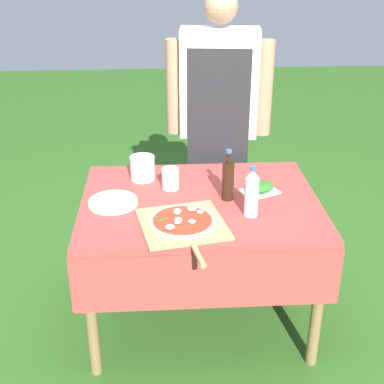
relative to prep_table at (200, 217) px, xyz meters
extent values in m
plane|color=#2D5B1E|center=(0.00, 0.00, -0.62)|extent=(12.00, 12.00, 0.00)
cube|color=#A83D38|center=(0.00, 0.00, 0.08)|extent=(1.17, 0.89, 0.04)
cube|color=#A83D38|center=(0.00, -0.45, -0.08)|extent=(1.17, 0.01, 0.28)
cube|color=#A83D38|center=(0.00, 0.45, -0.08)|extent=(1.17, 0.01, 0.28)
cube|color=#A83D38|center=(-0.59, 0.00, -0.08)|extent=(0.01, 0.89, 0.28)
cube|color=#A83D38|center=(0.59, 0.00, -0.08)|extent=(0.01, 0.89, 0.28)
cylinder|color=olive|center=(-0.52, -0.38, -0.28)|extent=(0.06, 0.06, 0.68)
cylinder|color=olive|center=(0.52, -0.38, -0.28)|extent=(0.06, 0.06, 0.68)
cylinder|color=olive|center=(-0.52, 0.38, -0.28)|extent=(0.06, 0.06, 0.68)
cylinder|color=olive|center=(0.52, 0.38, -0.28)|extent=(0.06, 0.06, 0.68)
cylinder|color=#70604C|center=(0.24, 0.66, -0.21)|extent=(0.12, 0.12, 0.82)
cylinder|color=#70604C|center=(0.08, 0.68, -0.21)|extent=(0.12, 0.12, 0.82)
cube|color=silver|center=(0.16, 0.67, 0.50)|extent=(0.46, 0.24, 0.61)
cube|color=#232326|center=(0.15, 0.57, 0.27)|extent=(0.35, 0.05, 0.89)
cylinder|color=#A37A5B|center=(0.42, 0.64, 0.48)|extent=(0.10, 0.10, 0.55)
cylinder|color=#A37A5B|center=(-0.10, 0.70, 0.48)|extent=(0.10, 0.10, 0.55)
sphere|color=#A37A5B|center=(0.16, 0.67, 0.92)|extent=(0.19, 0.19, 0.19)
cube|color=tan|center=(-0.10, -0.26, 0.11)|extent=(0.44, 0.44, 0.01)
cylinder|color=tan|center=(-0.05, -0.52, 0.11)|extent=(0.06, 0.17, 0.02)
cylinder|color=beige|center=(-0.10, -0.26, 0.12)|extent=(0.30, 0.30, 0.01)
cylinder|color=red|center=(-0.10, -0.26, 0.13)|extent=(0.27, 0.27, 0.00)
ellipsoid|color=white|center=(-0.11, -0.18, 0.13)|extent=(0.03, 0.03, 0.01)
ellipsoid|color=white|center=(-0.12, -0.18, 0.13)|extent=(0.04, 0.04, 0.01)
ellipsoid|color=white|center=(-0.05, -0.17, 0.14)|extent=(0.05, 0.05, 0.02)
ellipsoid|color=white|center=(-0.12, -0.29, 0.13)|extent=(0.05, 0.05, 0.01)
ellipsoid|color=white|center=(-0.06, -0.29, 0.13)|extent=(0.05, 0.05, 0.01)
ellipsoid|color=white|center=(-0.01, -0.20, 0.13)|extent=(0.03, 0.03, 0.01)
ellipsoid|color=white|center=(-0.15, -0.34, 0.14)|extent=(0.05, 0.04, 0.02)
ellipsoid|color=white|center=(-0.12, -0.27, 0.14)|extent=(0.05, 0.05, 0.02)
ellipsoid|color=white|center=(-0.12, -0.20, 0.13)|extent=(0.04, 0.04, 0.01)
ellipsoid|color=#286B23|center=(-0.19, -0.26, 0.13)|extent=(0.04, 0.03, 0.00)
ellipsoid|color=#286B23|center=(-0.21, -0.23, 0.13)|extent=(0.03, 0.03, 0.00)
ellipsoid|color=#286B23|center=(-0.18, -0.25, 0.13)|extent=(0.01, 0.03, 0.00)
cylinder|color=black|center=(0.14, -0.01, 0.19)|extent=(0.06, 0.06, 0.19)
cylinder|color=black|center=(0.14, -0.01, 0.32)|extent=(0.02, 0.02, 0.05)
cylinder|color=#335BB2|center=(0.14, -0.01, 0.35)|extent=(0.03, 0.03, 0.02)
cylinder|color=silver|center=(0.22, -0.18, 0.19)|extent=(0.07, 0.07, 0.19)
cone|color=silver|center=(0.22, -0.18, 0.31)|extent=(0.07, 0.07, 0.04)
cylinder|color=#335BB2|center=(0.22, -0.18, 0.33)|extent=(0.03, 0.03, 0.02)
cube|color=silver|center=(0.31, 0.06, 0.10)|extent=(0.22, 0.20, 0.01)
ellipsoid|color=#286B23|center=(0.31, 0.06, 0.13)|extent=(0.19, 0.17, 0.05)
cylinder|color=silver|center=(-0.29, 0.26, 0.16)|extent=(0.13, 0.13, 0.13)
cylinder|color=beige|center=(-0.42, -0.03, 0.10)|extent=(0.24, 0.24, 0.00)
cylinder|color=beige|center=(-0.42, -0.03, 0.11)|extent=(0.24, 0.24, 0.00)
cylinder|color=beige|center=(-0.42, -0.03, 0.11)|extent=(0.24, 0.24, 0.00)
cylinder|color=beige|center=(-0.42, -0.03, 0.12)|extent=(0.24, 0.24, 0.00)
cylinder|color=silver|center=(-0.14, 0.13, 0.15)|extent=(0.09, 0.09, 0.10)
cylinder|color=red|center=(-0.14, 0.13, 0.13)|extent=(0.08, 0.08, 0.07)
cylinder|color=#B7B2A3|center=(-0.14, 0.13, 0.20)|extent=(0.09, 0.09, 0.01)
camera|label=1|loc=(-0.18, -2.35, 1.28)|focal=50.00mm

